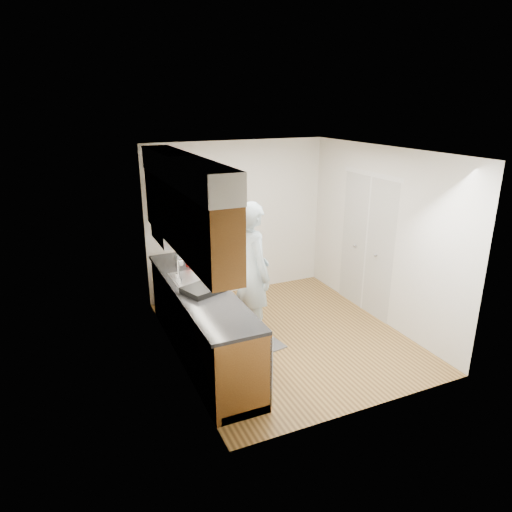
{
  "coord_description": "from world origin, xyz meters",
  "views": [
    {
      "loc": [
        -2.66,
        -4.95,
        3.06
      ],
      "look_at": [
        -0.34,
        0.25,
        1.13
      ],
      "focal_mm": 32.0,
      "sensor_mm": 36.0,
      "label": 1
    }
  ],
  "objects": [
    {
      "name": "soap_bottle_b",
      "position": [
        -1.05,
        0.65,
        1.05
      ],
      "size": [
        0.14,
        0.14,
        0.21
      ],
      "primitive_type": "imported",
      "rotation": [
        0.0,
        0.0,
        -0.62
      ],
      "color": "white",
      "rests_on": "counter"
    },
    {
      "name": "upper_cabinets",
      "position": [
        -1.33,
        0.05,
        1.95
      ],
      "size": [
        0.47,
        2.8,
        1.21
      ],
      "color": "brown",
      "rests_on": "wall_left"
    },
    {
      "name": "counter",
      "position": [
        -1.2,
        -0.0,
        0.49
      ],
      "size": [
        0.64,
        2.8,
        1.3
      ],
      "color": "brown",
      "rests_on": "floor"
    },
    {
      "name": "floor",
      "position": [
        0.0,
        0.0,
        0.0
      ],
      "size": [
        3.5,
        3.5,
        0.0
      ],
      "primitive_type": "plane",
      "color": "#A27A3D",
      "rests_on": "ground"
    },
    {
      "name": "wall_back",
      "position": [
        0.0,
        1.75,
        1.25
      ],
      "size": [
        3.0,
        0.02,
        2.5
      ],
      "primitive_type": "cube",
      "color": "silver",
      "rests_on": "floor"
    },
    {
      "name": "soda_can",
      "position": [
        -1.13,
        0.74,
        1.0
      ],
      "size": [
        0.09,
        0.09,
        0.13
      ],
      "primitive_type": "cylinder",
      "rotation": [
        0.0,
        0.0,
        0.25
      ],
      "color": "red",
      "rests_on": "counter"
    },
    {
      "name": "wall_left",
      "position": [
        -1.5,
        0.0,
        1.25
      ],
      "size": [
        0.02,
        3.5,
        2.5
      ],
      "primitive_type": "cube",
      "color": "silver",
      "rests_on": "floor"
    },
    {
      "name": "soap_bottle_a",
      "position": [
        -1.22,
        0.81,
        1.06
      ],
      "size": [
        0.11,
        0.11,
        0.24
      ],
      "primitive_type": "imported",
      "rotation": [
        0.0,
        0.0,
        -0.17
      ],
      "color": "white",
      "rests_on": "counter"
    },
    {
      "name": "closet_door",
      "position": [
        1.49,
        0.3,
        1.02
      ],
      "size": [
        0.02,
        1.22,
        2.05
      ],
      "primitive_type": "cube",
      "color": "silver",
      "rests_on": "wall_right"
    },
    {
      "name": "wall_right",
      "position": [
        1.5,
        0.0,
        1.25
      ],
      "size": [
        0.02,
        3.5,
        2.5
      ],
      "primitive_type": "cube",
      "color": "silver",
      "rests_on": "floor"
    },
    {
      "name": "floor_mat",
      "position": [
        -0.46,
        0.09,
        0.01
      ],
      "size": [
        0.66,
        0.96,
        0.02
      ],
      "primitive_type": "cube",
      "rotation": [
        0.0,
        0.0,
        0.17
      ],
      "color": "slate",
      "rests_on": "floor"
    },
    {
      "name": "person",
      "position": [
        -0.46,
        0.09,
        1.09
      ],
      "size": [
        0.55,
        0.78,
        2.14
      ],
      "primitive_type": "imported",
      "rotation": [
        0.0,
        0.0,
        1.63
      ],
      "color": "#A3BBC7",
      "rests_on": "floor_mat"
    },
    {
      "name": "soap_bottle_c",
      "position": [
        -1.18,
        0.99,
        1.03
      ],
      "size": [
        0.2,
        0.2,
        0.19
      ],
      "primitive_type": "imported",
      "rotation": [
        0.0,
        0.0,
        0.84
      ],
      "color": "white",
      "rests_on": "counter"
    },
    {
      "name": "dish_rack",
      "position": [
        -1.22,
        -0.2,
        0.97
      ],
      "size": [
        0.52,
        0.48,
        0.07
      ],
      "primitive_type": "cube",
      "rotation": [
        0.0,
        0.0,
        0.36
      ],
      "color": "black",
      "rests_on": "counter"
    },
    {
      "name": "ceiling",
      "position": [
        0.0,
        0.0,
        2.5
      ],
      "size": [
        3.5,
        3.5,
        0.0
      ],
      "primitive_type": "plane",
      "rotation": [
        3.14,
        0.0,
        0.0
      ],
      "color": "white",
      "rests_on": "wall_left"
    }
  ]
}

